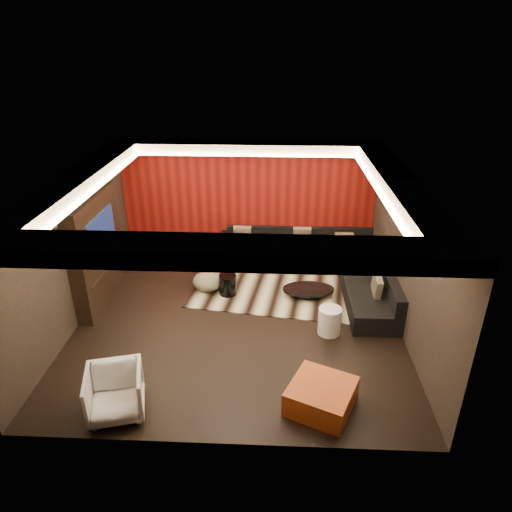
# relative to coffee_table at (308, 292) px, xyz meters

# --- Properties ---
(floor) EXTENTS (6.00, 6.00, 0.02)m
(floor) POSITION_rel_coffee_table_xyz_m (-1.37, -0.88, -0.12)
(floor) COLOR black
(floor) RESTS_ON ground
(ceiling) EXTENTS (6.00, 6.00, 0.02)m
(ceiling) POSITION_rel_coffee_table_xyz_m (-1.37, -0.88, 2.70)
(ceiling) COLOR silver
(ceiling) RESTS_ON ground
(wall_back) EXTENTS (6.00, 0.02, 2.80)m
(wall_back) POSITION_rel_coffee_table_xyz_m (-1.37, 2.13, 1.29)
(wall_back) COLOR black
(wall_back) RESTS_ON ground
(wall_left) EXTENTS (0.02, 6.00, 2.80)m
(wall_left) POSITION_rel_coffee_table_xyz_m (-4.38, -0.88, 1.29)
(wall_left) COLOR black
(wall_left) RESTS_ON ground
(wall_right) EXTENTS (0.02, 6.00, 2.80)m
(wall_right) POSITION_rel_coffee_table_xyz_m (1.64, -0.88, 1.29)
(wall_right) COLOR black
(wall_right) RESTS_ON ground
(red_feature_wall) EXTENTS (5.98, 0.05, 2.78)m
(red_feature_wall) POSITION_rel_coffee_table_xyz_m (-1.37, 2.09, 1.29)
(red_feature_wall) COLOR #6B0C0A
(red_feature_wall) RESTS_ON ground
(soffit_back) EXTENTS (6.00, 0.60, 0.22)m
(soffit_back) POSITION_rel_coffee_table_xyz_m (-1.37, 1.82, 2.58)
(soffit_back) COLOR silver
(soffit_back) RESTS_ON ground
(soffit_front) EXTENTS (6.00, 0.60, 0.22)m
(soffit_front) POSITION_rel_coffee_table_xyz_m (-1.37, -3.58, 2.58)
(soffit_front) COLOR silver
(soffit_front) RESTS_ON ground
(soffit_left) EXTENTS (0.60, 4.80, 0.22)m
(soffit_left) POSITION_rel_coffee_table_xyz_m (-4.07, -0.88, 2.58)
(soffit_left) COLOR silver
(soffit_left) RESTS_ON ground
(soffit_right) EXTENTS (0.60, 4.80, 0.22)m
(soffit_right) POSITION_rel_coffee_table_xyz_m (1.33, -0.88, 2.58)
(soffit_right) COLOR silver
(soffit_right) RESTS_ON ground
(cove_back) EXTENTS (4.80, 0.08, 0.04)m
(cove_back) POSITION_rel_coffee_table_xyz_m (-1.37, 1.48, 2.49)
(cove_back) COLOR #FFD899
(cove_back) RESTS_ON ground
(cove_front) EXTENTS (4.80, 0.08, 0.04)m
(cove_front) POSITION_rel_coffee_table_xyz_m (-1.37, -3.24, 2.49)
(cove_front) COLOR #FFD899
(cove_front) RESTS_ON ground
(cove_left) EXTENTS (0.08, 4.80, 0.04)m
(cove_left) POSITION_rel_coffee_table_xyz_m (-3.73, -0.88, 2.49)
(cove_left) COLOR #FFD899
(cove_left) RESTS_ON ground
(cove_right) EXTENTS (0.08, 4.80, 0.04)m
(cove_right) POSITION_rel_coffee_table_xyz_m (0.99, -0.88, 2.49)
(cove_right) COLOR #FFD899
(cove_right) RESTS_ON ground
(tv_surround) EXTENTS (0.30, 2.00, 2.20)m
(tv_surround) POSITION_rel_coffee_table_xyz_m (-4.22, -0.28, 0.99)
(tv_surround) COLOR black
(tv_surround) RESTS_ON ground
(tv_screen) EXTENTS (0.04, 1.30, 0.80)m
(tv_screen) POSITION_rel_coffee_table_xyz_m (-4.06, -0.28, 1.34)
(tv_screen) COLOR black
(tv_screen) RESTS_ON ground
(tv_shelf) EXTENTS (0.04, 1.60, 0.04)m
(tv_shelf) POSITION_rel_coffee_table_xyz_m (-4.06, -0.28, 0.59)
(tv_shelf) COLOR black
(tv_shelf) RESTS_ON ground
(rug) EXTENTS (4.38, 3.52, 0.02)m
(rug) POSITION_rel_coffee_table_xyz_m (-0.36, 0.65, -0.10)
(rug) COLOR beige
(rug) RESTS_ON floor
(coffee_table) EXTENTS (1.11, 1.11, 0.18)m
(coffee_table) POSITION_rel_coffee_table_xyz_m (0.00, 0.00, 0.00)
(coffee_table) COLOR black
(coffee_table) RESTS_ON rug
(drum_stool) EXTENTS (0.47, 0.47, 0.43)m
(drum_stool) POSITION_rel_coffee_table_xyz_m (-1.68, 0.00, 0.13)
(drum_stool) COLOR black
(drum_stool) RESTS_ON rug
(striped_pouf) EXTENTS (0.83, 0.83, 0.36)m
(striped_pouf) POSITION_rel_coffee_table_xyz_m (-2.11, 0.19, 0.09)
(striped_pouf) COLOR beige
(striped_pouf) RESTS_ON rug
(white_side_table) EXTENTS (0.53, 0.53, 0.51)m
(white_side_table) POSITION_rel_coffee_table_xyz_m (0.31, -1.28, 0.15)
(white_side_table) COLOR white
(white_side_table) RESTS_ON floor
(orange_ottoman) EXTENTS (1.16, 1.16, 0.39)m
(orange_ottoman) POSITION_rel_coffee_table_xyz_m (0.01, -3.14, 0.09)
(orange_ottoman) COLOR #B15A16
(orange_ottoman) RESTS_ON floor
(armchair) EXTENTS (0.94, 0.96, 0.72)m
(armchair) POSITION_rel_coffee_table_xyz_m (-2.92, -3.38, 0.25)
(armchair) COLOR silver
(armchair) RESTS_ON floor
(sectional_sofa) EXTENTS (3.65, 3.50, 0.75)m
(sectional_sofa) POSITION_rel_coffee_table_xyz_m (0.36, 0.98, 0.15)
(sectional_sofa) COLOR black
(sectional_sofa) RESTS_ON floor
(throw_pillows) EXTENTS (3.01, 2.69, 0.50)m
(throw_pillows) POSITION_rel_coffee_table_xyz_m (0.14, 1.12, 0.51)
(throw_pillows) COLOR beige
(throw_pillows) RESTS_ON sectional_sofa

